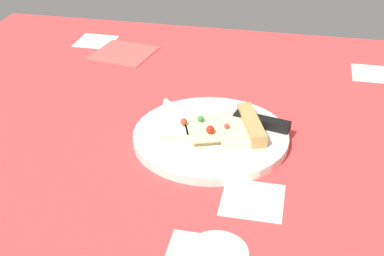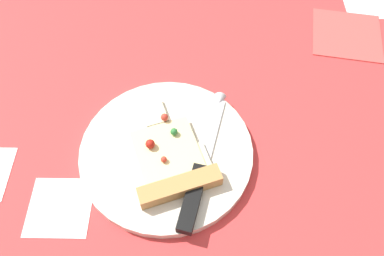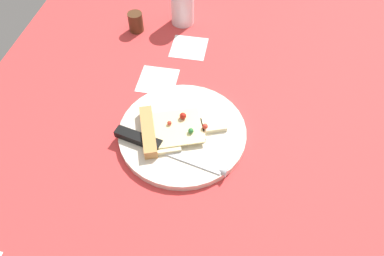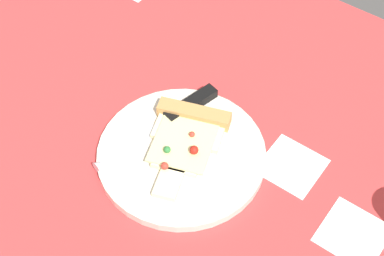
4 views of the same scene
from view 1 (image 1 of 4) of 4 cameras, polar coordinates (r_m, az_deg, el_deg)
ground_plane at (r=92.42cm, az=-3.55°, el=-2.46°), size 115.70×115.70×3.00cm
plate at (r=91.95cm, az=2.00°, el=-0.93°), size 26.58×26.58×1.54cm
pizza_slice at (r=91.54cm, az=3.59°, el=0.01°), size 14.13×19.01×2.70cm
knife at (r=95.28cm, az=4.80°, el=1.14°), size 7.64×23.83×2.45cm
napkin at (r=127.57cm, az=-7.29°, el=7.94°), size 14.96×14.96×0.40cm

